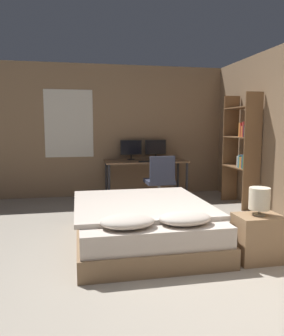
# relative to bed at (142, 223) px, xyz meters

# --- Properties ---
(ground_plane) EXTENTS (20.00, 20.00, 0.00)m
(ground_plane) POSITION_rel_bed_xyz_m (0.41, -1.42, -0.25)
(ground_plane) COLOR #9E9384
(wall_back) EXTENTS (12.00, 0.08, 2.70)m
(wall_back) POSITION_rel_bed_xyz_m (0.39, 2.96, 1.10)
(wall_back) COLOR #8E7051
(wall_back) RESTS_ON ground_plane
(bed) EXTENTS (1.66, 2.04, 0.57)m
(bed) POSITION_rel_bed_xyz_m (0.00, 0.00, 0.00)
(bed) COLOR #846647
(bed) RESTS_ON ground_plane
(nightstand) EXTENTS (0.48, 0.35, 0.51)m
(nightstand) POSITION_rel_bed_xyz_m (1.11, -0.80, 0.01)
(nightstand) COLOR #997551
(nightstand) RESTS_ON ground_plane
(bedside_lamp) EXTENTS (0.22, 0.22, 0.30)m
(bedside_lamp) POSITION_rel_bed_xyz_m (1.11, -0.80, 0.44)
(bedside_lamp) COLOR gray
(bedside_lamp) RESTS_ON nightstand
(desk) EXTENTS (1.65, 0.69, 0.76)m
(desk) POSITION_rel_bed_xyz_m (0.58, 2.55, 0.43)
(desk) COLOR #846042
(desk) RESTS_ON ground_plane
(monitor_left) EXTENTS (0.45, 0.16, 0.41)m
(monitor_left) POSITION_rel_bed_xyz_m (0.32, 2.79, 0.74)
(monitor_left) COLOR black
(monitor_left) RESTS_ON desk
(monitor_right) EXTENTS (0.45, 0.16, 0.41)m
(monitor_right) POSITION_rel_bed_xyz_m (0.85, 2.79, 0.74)
(monitor_right) COLOR black
(monitor_right) RESTS_ON desk
(keyboard) EXTENTS (0.37, 0.13, 0.02)m
(keyboard) POSITION_rel_bed_xyz_m (0.58, 2.31, 0.52)
(keyboard) COLOR black
(keyboard) RESTS_ON desk
(computer_mouse) EXTENTS (0.07, 0.05, 0.04)m
(computer_mouse) POSITION_rel_bed_xyz_m (0.86, 2.31, 0.53)
(computer_mouse) COLOR black
(computer_mouse) RESTS_ON desk
(office_chair) EXTENTS (0.52, 0.52, 0.93)m
(office_chair) POSITION_rel_bed_xyz_m (0.68, 1.78, 0.14)
(office_chair) COLOR black
(office_chair) RESTS_ON ground_plane
(bookshelf) EXTENTS (0.32, 0.84, 2.02)m
(bookshelf) POSITION_rel_bed_xyz_m (2.15, 1.50, 0.85)
(bookshelf) COLOR brown
(bookshelf) RESTS_ON ground_plane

